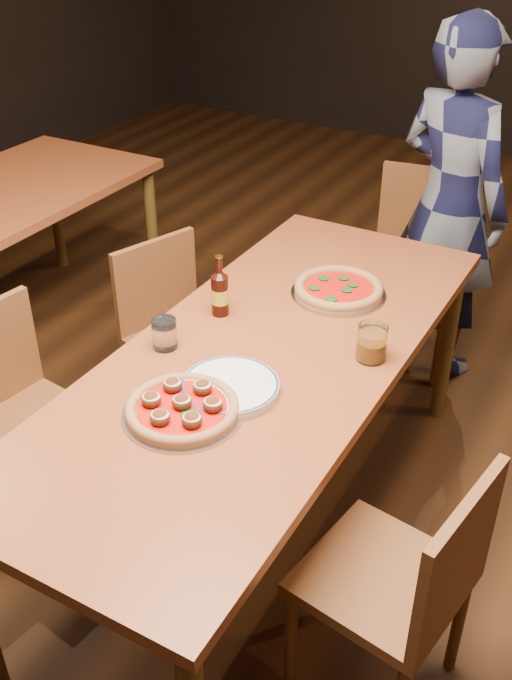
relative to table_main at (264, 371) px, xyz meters
The scene contains 13 objects.
ground 0.68m from the table_main, ahead, with size 9.00×9.00×0.00m, color black.
table_main is the anchor object (origin of this frame).
chair_main_nw 0.82m from the table_main, 154.20° to the right, with size 0.39×0.39×0.84m, color brown, non-canonical shape.
chair_main_sw 0.72m from the table_main, 146.68° to the left, with size 0.38×0.38×0.82m, color brown, non-canonical shape.
chair_main_e 0.72m from the table_main, 32.87° to the right, with size 0.40×0.40×0.85m, color brown, non-canonical shape.
chair_end 1.31m from the table_main, 87.57° to the left, with size 0.43×0.43×0.92m, color brown, non-canonical shape.
pizza_meatball 0.40m from the table_main, 96.36° to the right, with size 0.33×0.33×0.06m.
pizza_margherita 0.46m from the table_main, 83.51° to the left, with size 0.33×0.33×0.04m.
plate_stack 0.24m from the table_main, 86.21° to the right, with size 0.28×0.28×0.03m, color white.
beer_bottle 0.31m from the table_main, 151.25° to the left, with size 0.06×0.06×0.21m.
water_glass 0.33m from the table_main, 155.75° to the right, with size 0.08×0.08×0.10m, color white.
amber_glass 0.35m from the table_main, 22.82° to the left, with size 0.09×0.09×0.11m, color #9A5C11.
diner 1.37m from the table_main, 83.02° to the left, with size 0.57×0.37×1.56m, color black.
Camera 1 is at (0.93, -1.71, 2.03)m, focal length 40.00 mm.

